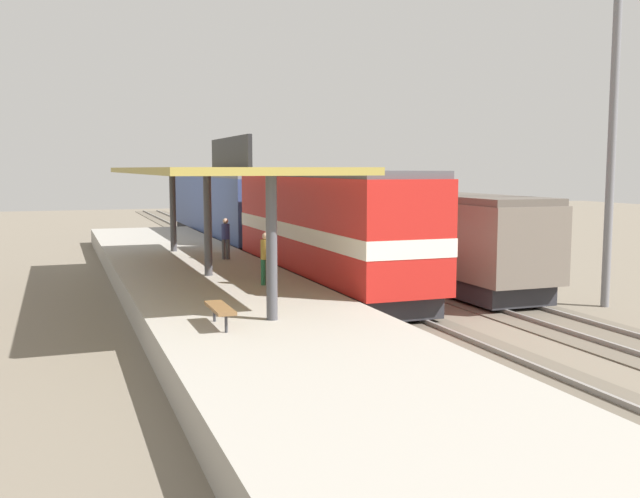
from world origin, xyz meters
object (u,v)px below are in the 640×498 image
(person_waiting, at_px, (226,236))
(person_walking, at_px, (266,256))
(platform_bench, at_px, (220,309))
(passenger_carriage_single, at_px, (223,207))
(light_mast, at_px, (616,54))
(locomotive, at_px, (325,228))
(freight_car, at_px, (440,237))

(person_waiting, relative_size, person_walking, 1.00)
(platform_bench, distance_m, passenger_carriage_single, 27.55)
(platform_bench, relative_size, light_mast, 0.15)
(passenger_carriage_single, relative_size, light_mast, 1.71)
(light_mast, bearing_deg, locomotive, 141.22)
(locomotive, xyz_separation_m, person_waiting, (-3.01, 3.76, -0.56))
(locomotive, relative_size, light_mast, 1.23)
(locomotive, bearing_deg, freight_car, -8.09)
(passenger_carriage_single, height_order, freight_car, passenger_carriage_single)
(platform_bench, xyz_separation_m, freight_car, (10.60, 8.22, 0.63))
(locomotive, height_order, light_mast, light_mast)
(light_mast, distance_m, person_waiting, 16.13)
(freight_car, distance_m, person_walking, 8.28)
(passenger_carriage_single, bearing_deg, locomotive, -90.00)
(platform_bench, xyz_separation_m, person_waiting, (2.99, 12.64, 0.51))
(freight_car, bearing_deg, person_walking, -161.81)
(passenger_carriage_single, distance_m, person_walking, 21.49)
(locomotive, distance_m, light_mast, 11.66)
(passenger_carriage_single, relative_size, person_walking, 11.70)
(freight_car, xyz_separation_m, person_walking, (-7.86, -2.58, -0.12))
(passenger_carriage_single, height_order, person_walking, passenger_carriage_single)
(platform_bench, xyz_separation_m, person_walking, (2.74, 5.64, 0.51))
(platform_bench, bearing_deg, person_walking, 64.11)
(locomotive, height_order, person_waiting, locomotive)
(platform_bench, xyz_separation_m, passenger_carriage_single, (6.00, 26.88, 0.97))
(platform_bench, distance_m, person_waiting, 13.00)
(platform_bench, bearing_deg, passenger_carriage_single, 77.42)
(person_waiting, xyz_separation_m, person_walking, (-0.25, -7.00, 0.00))
(light_mast, bearing_deg, person_waiting, 137.15)
(locomotive, distance_m, person_waiting, 4.85)
(locomotive, xyz_separation_m, person_walking, (-3.26, -3.24, -0.56))
(freight_car, bearing_deg, passenger_carriage_single, 103.85)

